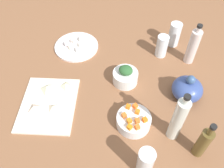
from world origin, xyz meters
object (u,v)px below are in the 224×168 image
bottle_0 (193,46)px  bowl_carrots (134,121)px  teapot (187,89)px  drinking_glass_2 (174,34)px  plate_tofu (76,46)px  bowl_greens (125,77)px  cutting_board (49,104)px  bottle_2 (178,120)px  drinking_glass_0 (145,163)px  drinking_glass_1 (162,46)px  bottle_1 (203,142)px

bottle_0 → bowl_carrots: bearing=-35.3°
teapot → drinking_glass_2: bearing=-175.9°
plate_tofu → bowl_greens: (23.19, 28.18, 2.53)cm
cutting_board → bottle_2: 57.61cm
bowl_greens → teapot: size_ratio=0.77×
plate_tofu → drinking_glass_2: drinking_glass_2 is taller
bottle_2 → drinking_glass_0: bearing=-37.9°
cutting_board → drinking_glass_1: 65.16cm
teapot → bottle_0: bottle_0 is taller
bowl_carrots → bottle_0: (-40.79, 28.92, 7.48)cm
plate_tofu → cutting_board: bearing=-9.2°
plate_tofu → bowl_carrots: bearing=34.6°
teapot → drinking_glass_0: drinking_glass_0 is taller
bowl_greens → drinking_glass_2: bearing=138.9°
plate_tofu → bowl_greens: bearing=50.6°
bottle_1 → bottle_0: bearing=176.4°
cutting_board → plate_tofu: size_ratio=1.25×
drinking_glass_1 → bottle_1: bearing=11.6°
bowl_greens → bottle_1: 46.30cm
plate_tofu → drinking_glass_0: bearing=28.7°
cutting_board → bowl_greens: bearing=115.7°
drinking_glass_0 → bowl_carrots: bearing=-168.5°
bowl_carrots → bowl_greens: bearing=-169.7°
cutting_board → bottle_0: (-33.53, 67.90, 9.64)cm
teapot → bottle_2: 23.30cm
teapot → bottle_0: 24.78cm
bottle_2 → bottle_0: bearing=164.3°
bowl_greens → bowl_carrots: (23.96, 4.33, -0.47)cm
cutting_board → drinking_glass_0: size_ratio=2.04×
bottle_0 → drinking_glass_0: bottle_0 is taller
teapot → drinking_glass_2: 36.93cm
bottle_1 → drinking_glass_1: bearing=-168.4°
teapot → bottle_1: bearing=2.9°
bottle_1 → drinking_glass_1: (-55.31, -11.40, -2.31)cm
cutting_board → drinking_glass_2: bearing=127.5°
bottle_0 → drinking_glass_0: bearing=-22.4°
drinking_glass_0 → drinking_glass_2: 75.52cm
bowl_carrots → teapot: size_ratio=0.92×
bottle_0 → drinking_glass_1: (-3.62, -14.67, -3.97)cm
bowl_carrots → drinking_glass_2: drinking_glass_2 is taller
bowl_carrots → bottle_2: bottle_2 is taller
drinking_glass_0 → cutting_board: bearing=-122.1°
teapot → drinking_glass_0: bearing=-28.9°
drinking_glass_1 → plate_tofu: bearing=-93.3°
bowl_carrots → teapot: 29.70cm
bottle_2 → drinking_glass_0: size_ratio=1.82×
bowl_greens → bottle_0: size_ratio=0.53×
bottle_2 → drinking_glass_2: (-57.61, 5.29, -5.27)cm
bowl_greens → bowl_carrots: size_ratio=0.83×
bowl_greens → bottle_0: (-16.83, 33.25, 7.01)cm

